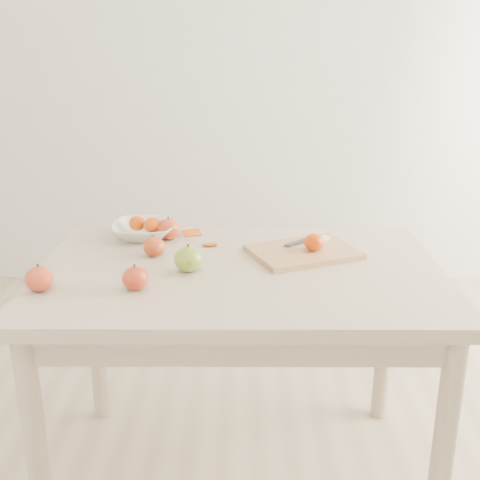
{
  "coord_description": "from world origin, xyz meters",
  "views": [
    {
      "loc": [
        0.01,
        -1.67,
        1.4
      ],
      "look_at": [
        0.0,
        0.05,
        0.82
      ],
      "focal_mm": 45.0,
      "sensor_mm": 36.0,
      "label": 1
    }
  ],
  "objects": [
    {
      "name": "orange_peel_b",
      "position": [
        -0.1,
        0.2,
        0.75
      ],
      "size": [
        0.05,
        0.04,
        0.01
      ],
      "primitive_type": "cube",
      "rotation": [
        -0.14,
        0.0,
        0.14
      ],
      "color": "#C4490D",
      "rests_on": "table"
    },
    {
      "name": "table",
      "position": [
        0.0,
        0.0,
        0.65
      ],
      "size": [
        1.2,
        0.8,
        0.75
      ],
      "color": "beige",
      "rests_on": "ground"
    },
    {
      "name": "board_tangerine",
      "position": [
        0.23,
        0.1,
        0.8
      ],
      "size": [
        0.06,
        0.06,
        0.05
      ],
      "primitive_type": "ellipsoid",
      "color": "#C84A07",
      "rests_on": "cutting_board"
    },
    {
      "name": "apple_red_c",
      "position": [
        -0.28,
        -0.16,
        0.78
      ],
      "size": [
        0.07,
        0.07,
        0.06
      ],
      "primitive_type": "ellipsoid",
      "color": "maroon",
      "rests_on": "table"
    },
    {
      "name": "apple_red_b",
      "position": [
        -0.27,
        0.1,
        0.78
      ],
      "size": [
        0.07,
        0.07,
        0.06
      ],
      "primitive_type": "ellipsoid",
      "color": "maroon",
      "rests_on": "table"
    },
    {
      "name": "apple_red_d",
      "position": [
        -0.54,
        -0.17,
        0.78
      ],
      "size": [
        0.08,
        0.08,
        0.07
      ],
      "primitive_type": "ellipsoid",
      "color": "#A40C1B",
      "rests_on": "table"
    },
    {
      "name": "apple_red_a",
      "position": [
        -0.24,
        0.26,
        0.79
      ],
      "size": [
        0.08,
        0.08,
        0.07
      ],
      "primitive_type": "ellipsoid",
      "color": "maroon",
      "rests_on": "table"
    },
    {
      "name": "bowl_tangerine_far",
      "position": [
        -0.3,
        0.26,
        0.8
      ],
      "size": [
        0.06,
        0.06,
        0.05
      ],
      "primitive_type": "ellipsoid",
      "color": "#CC3D07",
      "rests_on": "fruit_bowl"
    },
    {
      "name": "bowl_tangerine_near",
      "position": [
        -0.35,
        0.29,
        0.8
      ],
      "size": [
        0.06,
        0.06,
        0.05
      ],
      "primitive_type": "ellipsoid",
      "color": "#D94C07",
      "rests_on": "fruit_bowl"
    },
    {
      "name": "ground",
      "position": [
        0.0,
        0.0,
        0.0
      ],
      "size": [
        3.5,
        3.5,
        0.0
      ],
      "primitive_type": "plane",
      "color": "#C6B293",
      "rests_on": "ground"
    },
    {
      "name": "cutting_board",
      "position": [
        0.2,
        0.11,
        0.76
      ],
      "size": [
        0.38,
        0.33,
        0.02
      ],
      "primitive_type": "cube",
      "rotation": [
        0.0,
        0.0,
        0.39
      ],
      "color": "tan",
      "rests_on": "table"
    },
    {
      "name": "fruit_bowl",
      "position": [
        -0.33,
        0.28,
        0.78
      ],
      "size": [
        0.21,
        0.21,
        0.05
      ],
      "primitive_type": "imported",
      "color": "white",
      "rests_on": "table"
    },
    {
      "name": "paring_knife",
      "position": [
        0.25,
        0.18,
        0.78
      ],
      "size": [
        0.16,
        0.1,
        0.01
      ],
      "color": "white",
      "rests_on": "cutting_board"
    },
    {
      "name": "apple_green",
      "position": [
        -0.15,
        -0.03,
        0.79
      ],
      "size": [
        0.08,
        0.08,
        0.08
      ],
      "primitive_type": "ellipsoid",
      "color": "olive",
      "rests_on": "table"
    },
    {
      "name": "orange_peel_a",
      "position": [
        -0.17,
        0.31,
        0.75
      ],
      "size": [
        0.07,
        0.06,
        0.01
      ],
      "primitive_type": "cube",
      "rotation": [
        0.21,
        0.0,
        0.34
      ],
      "color": "#C8510E",
      "rests_on": "table"
    }
  ]
}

